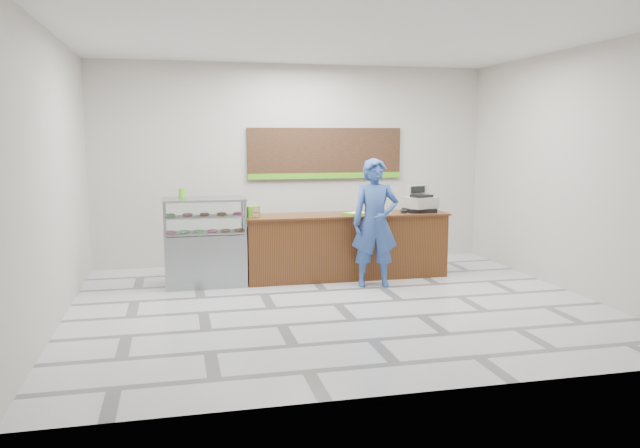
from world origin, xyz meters
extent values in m
plane|color=silver|center=(0.00, 0.00, 0.00)|extent=(7.00, 7.00, 0.00)
plane|color=beige|center=(0.00, 3.00, 1.75)|extent=(7.00, 0.00, 7.00)
plane|color=silver|center=(0.00, 0.00, 3.50)|extent=(7.00, 7.00, 0.00)
cube|color=#5C2F19|center=(0.55, 1.55, 0.50)|extent=(3.20, 0.70, 1.00)
cube|color=#5C2F19|center=(0.55, 1.55, 1.01)|extent=(3.26, 0.76, 0.03)
cube|color=gray|center=(-1.67, 1.55, 0.40)|extent=(1.20, 0.70, 0.80)
cube|color=white|center=(-1.67, 1.55, 1.05)|extent=(1.20, 0.70, 0.50)
cube|color=gray|center=(-1.67, 1.55, 1.31)|extent=(1.22, 0.72, 0.03)
cube|color=silver|center=(-1.67, 1.55, 0.82)|extent=(1.14, 0.64, 0.02)
cube|color=silver|center=(-1.67, 1.55, 1.06)|extent=(1.14, 0.64, 0.02)
torus|color=pink|center=(-2.17, 1.45, 0.85)|extent=(0.15, 0.15, 0.05)
torus|color=#7DDF7C|center=(-1.97, 1.45, 0.85)|extent=(0.15, 0.15, 0.05)
torus|color=#7DDF7C|center=(-1.77, 1.45, 0.85)|extent=(0.15, 0.15, 0.05)
torus|color=pink|center=(-1.57, 1.45, 0.85)|extent=(0.15, 0.15, 0.05)
torus|color=#97612E|center=(-1.37, 1.45, 0.85)|extent=(0.15, 0.15, 0.05)
torus|color=#97612E|center=(-1.17, 1.45, 0.85)|extent=(0.15, 0.15, 0.05)
torus|color=#7DDF7C|center=(-2.17, 1.60, 1.09)|extent=(0.15, 0.15, 0.05)
torus|color=pink|center=(-1.92, 1.60, 1.09)|extent=(0.15, 0.15, 0.05)
torus|color=#97612E|center=(-1.67, 1.60, 1.09)|extent=(0.15, 0.15, 0.05)
torus|color=#97612E|center=(-1.42, 1.60, 1.09)|extent=(0.15, 0.15, 0.05)
torus|color=pink|center=(-1.17, 1.60, 1.09)|extent=(0.15, 0.15, 0.05)
cube|color=black|center=(0.55, 2.96, 1.95)|extent=(2.80, 0.05, 0.90)
cube|color=#53B21B|center=(0.55, 2.93, 1.55)|extent=(2.80, 0.02, 0.10)
cube|color=black|center=(1.78, 1.55, 1.06)|extent=(0.44, 0.44, 0.07)
cube|color=gray|center=(1.78, 1.55, 1.19)|extent=(0.57, 0.58, 0.18)
cube|color=black|center=(1.78, 1.46, 1.30)|extent=(0.37, 0.31, 0.04)
cube|color=gray|center=(1.78, 1.68, 1.36)|extent=(0.39, 0.23, 0.18)
cube|color=black|center=(1.78, 1.62, 1.39)|extent=(0.28, 0.11, 0.11)
cube|color=black|center=(1.48, 1.46, 1.05)|extent=(0.13, 0.19, 0.04)
cube|color=#46BC00|center=(0.70, 1.51, 1.04)|extent=(0.44, 0.37, 0.02)
cube|color=white|center=(0.72, 1.51, 1.05)|extent=(0.32, 0.26, 0.00)
cube|color=white|center=(-0.95, 1.65, 1.09)|extent=(0.18, 0.18, 0.13)
cylinder|color=silver|center=(-0.87, 1.74, 1.09)|extent=(0.09, 0.09, 0.13)
cube|color=#53B21B|center=(-0.95, 1.46, 1.11)|extent=(0.22, 0.18, 0.17)
cylinder|color=pink|center=(1.20, 1.47, 1.03)|extent=(0.17, 0.17, 0.00)
cylinder|color=#53B21B|center=(-1.97, 1.81, 1.40)|extent=(0.09, 0.09, 0.13)
cylinder|color=#53B21B|center=(-1.99, 1.71, 1.40)|extent=(0.09, 0.09, 0.14)
imported|color=#2C4B8E|center=(0.82, 0.90, 0.96)|extent=(0.77, 0.57, 1.92)
camera|label=1|loc=(-2.09, -7.92, 2.25)|focal=35.00mm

